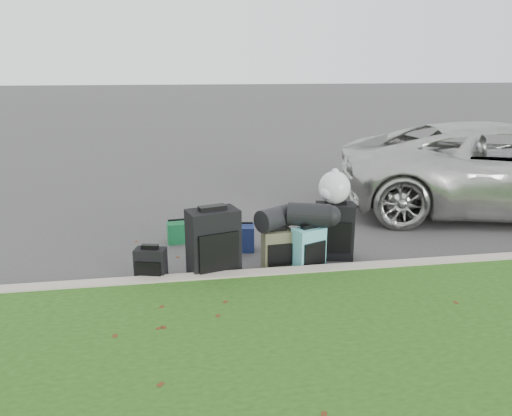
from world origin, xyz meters
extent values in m
plane|color=#383535|center=(0.00, 0.00, 0.00)|extent=(120.00, 120.00, 0.00)
cube|color=#9E937F|center=(0.00, -1.00, 0.07)|extent=(120.00, 0.18, 0.15)
imported|color=#B7B7B2|center=(4.26, 1.17, 0.75)|extent=(5.84, 3.79, 1.49)
cube|color=black|center=(-1.47, -0.82, 0.21)|extent=(0.38, 0.27, 0.43)
cube|color=black|center=(-0.75, -0.73, 0.41)|extent=(0.64, 0.48, 0.82)
cube|color=#3E3D2A|center=(0.03, -0.59, 0.24)|extent=(0.37, 0.25, 0.49)
cube|color=teal|center=(0.40, -0.70, 0.27)|extent=(0.43, 0.35, 0.53)
cube|color=black|center=(0.82, -0.36, 0.36)|extent=(0.53, 0.39, 0.72)
cube|color=#166333|center=(-1.17, 0.53, 0.15)|extent=(0.28, 0.23, 0.29)
cube|color=navy|center=(-0.31, 0.09, 0.17)|extent=(0.35, 0.29, 0.34)
cylinder|color=black|center=(0.04, -0.52, 0.63)|extent=(0.58, 0.51, 0.27)
cylinder|color=black|center=(0.41, -0.62, 0.67)|extent=(0.57, 0.43, 0.28)
sphere|color=silver|center=(0.81, -0.32, 0.92)|extent=(0.40, 0.40, 0.40)
camera|label=1|loc=(-1.13, -6.15, 2.40)|focal=35.00mm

